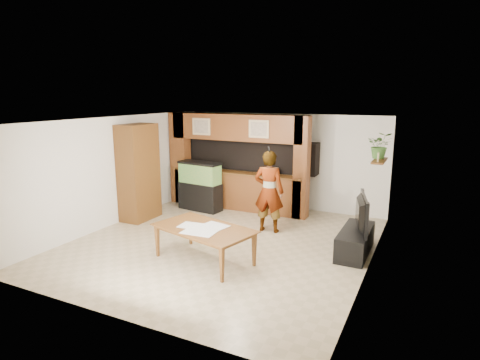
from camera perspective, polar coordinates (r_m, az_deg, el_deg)
The scene contains 22 objects.
floor at distance 8.70m, azimuth -2.50°, elevation -8.90°, with size 6.50×6.50×0.00m, color tan.
ceiling at distance 8.13m, azimuth -2.67°, elevation 8.45°, with size 6.50×6.50×0.00m, color white.
wall_back at distance 11.23m, azimuth 5.37°, elevation 2.76°, with size 6.00×6.00×0.00m, color silver.
wall_left at distance 10.08m, azimuth -17.75°, elevation 1.15°, with size 6.50×6.50×0.00m, color silver.
wall_right at distance 7.41m, azimuth 18.28°, elevation -2.73°, with size 6.50×6.50×0.00m, color silver.
partition at distance 11.04m, azimuth -0.38°, elevation 2.73°, with size 4.20×0.99×2.60m.
wall_clock at distance 10.70m, azimuth -14.14°, elevation 5.23°, with size 0.05×0.25×0.25m.
wall_shelf at distance 9.25m, azimuth 19.23°, elevation 2.62°, with size 0.25×0.90×0.04m, color brown.
pantry_cabinet at distance 10.33m, azimuth -14.23°, elevation 1.06°, with size 0.60×0.98×2.40m, color brown.
trash_can at distance 10.47m, azimuth -13.58°, elevation -4.07°, with size 0.28×0.28×0.52m, color #B2B2B7.
aquarium at distance 10.96m, azimuth -5.69°, elevation -0.93°, with size 1.20×0.45×1.33m.
tv_stand at distance 8.40m, azimuth 16.07°, elevation -8.38°, with size 0.54×1.47×0.49m, color black.
television at distance 8.22m, azimuth 16.31°, elevation -4.47°, with size 1.22×0.16×0.70m, color black.
photo_frame at distance 8.94m, azimuth 19.04°, elevation 3.06°, with size 0.03×0.14×0.19m, color tan.
potted_plant at distance 9.38m, azimuth 19.31°, elevation 4.68°, with size 0.53×0.46×0.59m, color #3B692A.
person at distance 9.16m, azimuth 4.14°, elevation -1.64°, with size 0.69×0.45×1.89m, color tan.
microphone at distance 8.81m, azimuth 4.15°, elevation 4.33°, with size 0.03×0.03×0.15m, color black.
dining_table at distance 7.69m, azimuth -5.29°, elevation -9.17°, with size 1.91×1.06×0.67m, color brown.
newspaper_a at distance 7.70m, azimuth -6.71°, elevation -6.48°, with size 0.51×0.37×0.01m, color silver.
newspaper_b at distance 7.38m, azimuth -5.74°, elevation -7.30°, with size 0.61×0.44×0.01m, color silver.
newspaper_c at distance 7.66m, azimuth -3.60°, elevation -6.51°, with size 0.50×0.36×0.01m, color silver.
counter_box at distance 10.47m, azimuth 4.52°, elevation 1.21°, with size 0.30×0.20×0.20m, color tan.
Camera 1 is at (3.89, -7.12, 3.13)m, focal length 30.00 mm.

